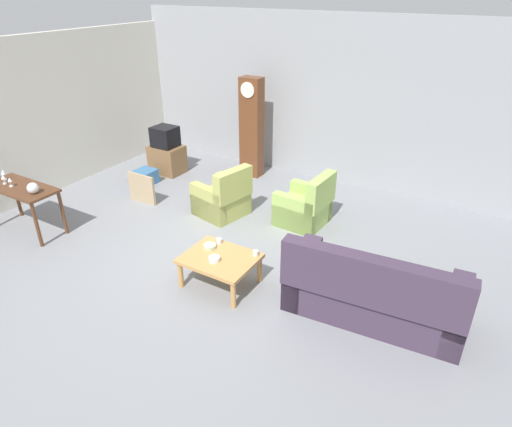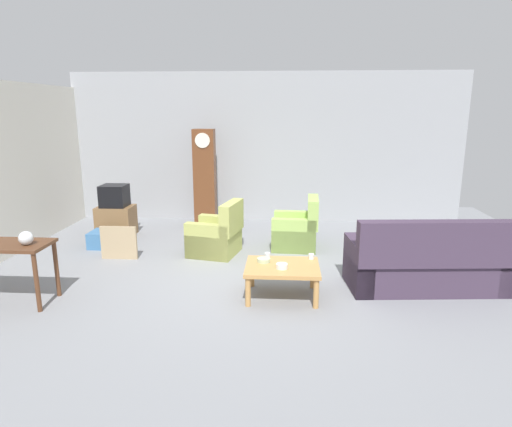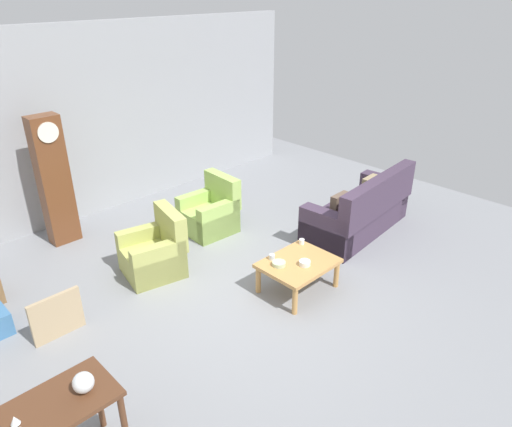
{
  "view_description": "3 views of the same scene",
  "coord_description": "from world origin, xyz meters",
  "px_view_note": "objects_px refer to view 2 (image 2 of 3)",
  "views": [
    {
      "loc": [
        3.36,
        -4.56,
        3.69
      ],
      "look_at": [
        0.52,
        0.18,
        0.77
      ],
      "focal_mm": 31.11,
      "sensor_mm": 36.0,
      "label": 1
    },
    {
      "loc": [
        0.42,
        -5.98,
        2.41
      ],
      "look_at": [
        -0.0,
        0.5,
        0.87
      ],
      "focal_mm": 30.72,
      "sensor_mm": 36.0,
      "label": 2
    },
    {
      "loc": [
        -3.7,
        -3.98,
        3.74
      ],
      "look_at": [
        0.57,
        0.38,
        0.75
      ],
      "focal_mm": 33.18,
      "sensor_mm": 36.0,
      "label": 3
    }
  ],
  "objects_px": {
    "tv_stand_cabinet": "(116,221)",
    "tv_crt": "(114,196)",
    "bowl_white_stacked": "(282,266)",
    "coffee_table_wood": "(282,270)",
    "framed_picture_leaning": "(119,243)",
    "couch_floral": "(427,265)",
    "cup_white_porcelain": "(311,256)",
    "armchair_olive_near": "(217,237)",
    "cup_blue_rimmed": "(267,255)",
    "armchair_olive_far": "(297,231)",
    "grandfather_clock": "(205,178)",
    "bowl_shallow_green": "(264,260)",
    "glass_dome_cloche": "(26,238)",
    "storage_box_blue": "(102,239)"
  },
  "relations": [
    {
      "from": "couch_floral",
      "to": "tv_crt",
      "type": "relative_size",
      "value": 4.51
    },
    {
      "from": "armchair_olive_far",
      "to": "bowl_white_stacked",
      "type": "bearing_deg",
      "value": -96.47
    },
    {
      "from": "armchair_olive_far",
      "to": "grandfather_clock",
      "type": "bearing_deg",
      "value": 143.95
    },
    {
      "from": "storage_box_blue",
      "to": "cup_blue_rimmed",
      "type": "relative_size",
      "value": 6.13
    },
    {
      "from": "armchair_olive_near",
      "to": "bowl_shallow_green",
      "type": "bearing_deg",
      "value": -60.88
    },
    {
      "from": "framed_picture_leaning",
      "to": "cup_blue_rimmed",
      "type": "bearing_deg",
      "value": -22.79
    },
    {
      "from": "tv_crt",
      "to": "framed_picture_leaning",
      "type": "xyz_separation_m",
      "value": [
        0.57,
        -1.37,
        -0.52
      ]
    },
    {
      "from": "coffee_table_wood",
      "to": "bowl_shallow_green",
      "type": "xyz_separation_m",
      "value": [
        -0.25,
        0.12,
        0.09
      ]
    },
    {
      "from": "couch_floral",
      "to": "cup_white_porcelain",
      "type": "height_order",
      "value": "couch_floral"
    },
    {
      "from": "cup_blue_rimmed",
      "to": "framed_picture_leaning",
      "type": "bearing_deg",
      "value": 157.21
    },
    {
      "from": "coffee_table_wood",
      "to": "framed_picture_leaning",
      "type": "distance_m",
      "value": 3.01
    },
    {
      "from": "coffee_table_wood",
      "to": "bowl_white_stacked",
      "type": "height_order",
      "value": "bowl_white_stacked"
    },
    {
      "from": "armchair_olive_near",
      "to": "framed_picture_leaning",
      "type": "bearing_deg",
      "value": -167.15
    },
    {
      "from": "tv_stand_cabinet",
      "to": "cup_blue_rimmed",
      "type": "bearing_deg",
      "value": -38.26
    },
    {
      "from": "framed_picture_leaning",
      "to": "bowl_shallow_green",
      "type": "height_order",
      "value": "framed_picture_leaning"
    },
    {
      "from": "grandfather_clock",
      "to": "bowl_white_stacked",
      "type": "xyz_separation_m",
      "value": [
        1.64,
        -3.63,
        -0.56
      ]
    },
    {
      "from": "armchair_olive_far",
      "to": "cup_blue_rimmed",
      "type": "height_order",
      "value": "armchair_olive_far"
    },
    {
      "from": "cup_white_porcelain",
      "to": "bowl_shallow_green",
      "type": "distance_m",
      "value": 0.66
    },
    {
      "from": "glass_dome_cloche",
      "to": "cup_blue_rimmed",
      "type": "bearing_deg",
      "value": 13.98
    },
    {
      "from": "tv_stand_cabinet",
      "to": "tv_crt",
      "type": "height_order",
      "value": "tv_crt"
    },
    {
      "from": "couch_floral",
      "to": "armchair_olive_near",
      "type": "relative_size",
      "value": 2.32
    },
    {
      "from": "couch_floral",
      "to": "cup_blue_rimmed",
      "type": "bearing_deg",
      "value": -177.55
    },
    {
      "from": "grandfather_clock",
      "to": "cup_white_porcelain",
      "type": "height_order",
      "value": "grandfather_clock"
    },
    {
      "from": "armchair_olive_far",
      "to": "framed_picture_leaning",
      "type": "xyz_separation_m",
      "value": [
        -2.95,
        -0.8,
        -0.03
      ]
    },
    {
      "from": "armchair_olive_far",
      "to": "grandfather_clock",
      "type": "height_order",
      "value": "grandfather_clock"
    },
    {
      "from": "tv_stand_cabinet",
      "to": "bowl_white_stacked",
      "type": "height_order",
      "value": "tv_stand_cabinet"
    },
    {
      "from": "bowl_white_stacked",
      "to": "coffee_table_wood",
      "type": "bearing_deg",
      "value": 86.96
    },
    {
      "from": "glass_dome_cloche",
      "to": "couch_floral",
      "type": "bearing_deg",
      "value": 9.15
    },
    {
      "from": "framed_picture_leaning",
      "to": "cup_white_porcelain",
      "type": "relative_size",
      "value": 7.97
    },
    {
      "from": "tv_stand_cabinet",
      "to": "bowl_white_stacked",
      "type": "relative_size",
      "value": 4.57
    },
    {
      "from": "tv_crt",
      "to": "bowl_shallow_green",
      "type": "height_order",
      "value": "tv_crt"
    },
    {
      "from": "armchair_olive_near",
      "to": "bowl_shallow_green",
      "type": "relative_size",
      "value": 5.25
    },
    {
      "from": "couch_floral",
      "to": "bowl_shallow_green",
      "type": "xyz_separation_m",
      "value": [
        -2.22,
        -0.26,
        0.11
      ]
    },
    {
      "from": "couch_floral",
      "to": "tv_crt",
      "type": "bearing_deg",
      "value": 156.13
    },
    {
      "from": "glass_dome_cloche",
      "to": "tv_crt",
      "type": "bearing_deg",
      "value": 92.17
    },
    {
      "from": "cup_white_porcelain",
      "to": "bowl_shallow_green",
      "type": "xyz_separation_m",
      "value": [
        -0.64,
        -0.16,
        -0.01
      ]
    },
    {
      "from": "bowl_white_stacked",
      "to": "armchair_olive_near",
      "type": "bearing_deg",
      "value": 121.83
    },
    {
      "from": "coffee_table_wood",
      "to": "grandfather_clock",
      "type": "bearing_deg",
      "value": 115.08
    },
    {
      "from": "framed_picture_leaning",
      "to": "glass_dome_cloche",
      "type": "bearing_deg",
      "value": -104.2
    },
    {
      "from": "bowl_white_stacked",
      "to": "bowl_shallow_green",
      "type": "xyz_separation_m",
      "value": [
        -0.24,
        0.23,
        -0.01
      ]
    },
    {
      "from": "cup_white_porcelain",
      "to": "bowl_white_stacked",
      "type": "distance_m",
      "value": 0.56
    },
    {
      "from": "armchair_olive_far",
      "to": "coffee_table_wood",
      "type": "bearing_deg",
      "value": -96.65
    },
    {
      "from": "tv_crt",
      "to": "cup_blue_rimmed",
      "type": "bearing_deg",
      "value": -38.26
    },
    {
      "from": "couch_floral",
      "to": "cup_blue_rimmed",
      "type": "xyz_separation_m",
      "value": [
        -2.18,
        -0.09,
        0.12
      ]
    },
    {
      "from": "coffee_table_wood",
      "to": "framed_picture_leaning",
      "type": "bearing_deg",
      "value": 153.76
    },
    {
      "from": "armchair_olive_near",
      "to": "tv_crt",
      "type": "distance_m",
      "value": 2.42
    },
    {
      "from": "couch_floral",
      "to": "armchair_olive_near",
      "type": "bearing_deg",
      "value": 157.05
    },
    {
      "from": "coffee_table_wood",
      "to": "bowl_white_stacked",
      "type": "distance_m",
      "value": 0.15
    },
    {
      "from": "tv_stand_cabinet",
      "to": "framed_picture_leaning",
      "type": "bearing_deg",
      "value": -67.39
    },
    {
      "from": "bowl_shallow_green",
      "to": "cup_white_porcelain",
      "type": "bearing_deg",
      "value": 14.09
    }
  ]
}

